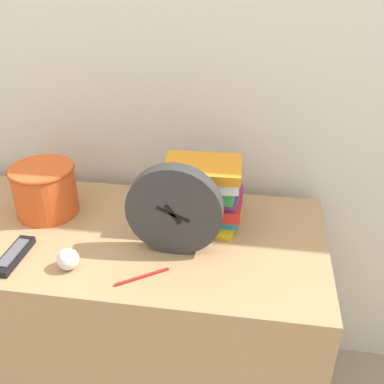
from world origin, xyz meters
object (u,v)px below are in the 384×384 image
book_stack (205,192)px  tv_remote (14,255)px  basket (45,189)px  pen (142,277)px  crumpled_paper_ball (68,259)px  desk_clock (174,210)px

book_stack → tv_remote: (-0.50, -0.27, -0.09)m
basket → pen: bearing=-35.2°
crumpled_paper_ball → desk_clock: bearing=24.6°
basket → tv_remote: basket is taller
book_stack → pen: bearing=-113.3°
basket → book_stack: bearing=3.2°
book_stack → pen: book_stack is taller
tv_remote → crumpled_paper_ball: 0.17m
desk_clock → crumpled_paper_ball: size_ratio=4.48×
crumpled_paper_ball → tv_remote: bearing=174.8°
desk_clock → crumpled_paper_ball: 0.31m
tv_remote → crumpled_paper_ball: (0.17, -0.02, 0.02)m
desk_clock → basket: 0.46m
crumpled_paper_ball → basket: bearing=124.0°
book_stack → desk_clock: bearing=-111.3°
book_stack → basket: 0.51m
desk_clock → basket: (-0.44, 0.14, -0.05)m
book_stack → crumpled_paper_ball: size_ratio=4.07×
book_stack → basket: size_ratio=1.19×
crumpled_paper_ball → pen: bearing=-2.4°
basket → crumpled_paper_ball: size_ratio=3.42×
basket → tv_remote: bearing=-87.9°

